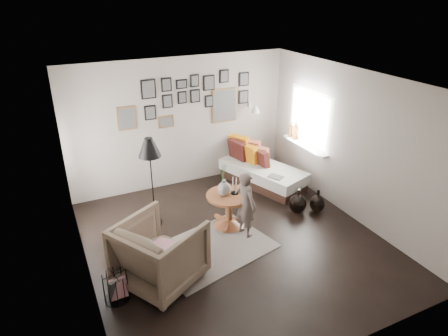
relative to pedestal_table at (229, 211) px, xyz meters
name	(u,v)px	position (x,y,z in m)	size (l,w,h in m)	color
ground	(234,241)	(-0.13, -0.48, -0.28)	(4.80, 4.80, 0.00)	black
wall_back	(181,123)	(-0.13, 1.92, 1.02)	(4.50, 4.50, 0.00)	gray
wall_front	(344,260)	(-0.13, -2.88, 1.02)	(4.50, 4.50, 0.00)	gray
wall_left	(78,201)	(-2.38, -0.48, 1.02)	(4.80, 4.80, 0.00)	gray
wall_right	(352,145)	(2.12, -0.48, 1.02)	(4.80, 4.80, 0.00)	gray
ceiling	(237,82)	(-0.13, -0.48, 2.32)	(4.80, 4.80, 0.00)	white
door_left	(72,180)	(-2.37, 0.72, 0.77)	(0.00, 2.14, 2.14)	white
window_right	(301,141)	(2.04, 0.86, 0.65)	(0.15, 1.32, 1.30)	white
gallery_wall	(194,100)	(0.16, 1.90, 1.47)	(2.74, 0.03, 1.08)	brown
wall_sconce	(255,109)	(1.42, 1.66, 1.19)	(0.18, 0.36, 0.16)	white
rug	(212,249)	(-0.55, -0.50, -0.27)	(1.84, 1.29, 0.01)	beige
pedestal_table	(229,211)	(0.00, 0.00, 0.00)	(0.76, 0.76, 0.60)	brown
vase	(224,186)	(-0.08, 0.02, 0.49)	(0.22, 0.22, 0.55)	black
candles	(235,186)	(0.11, 0.00, 0.46)	(0.13, 0.13, 0.28)	black
daybed	(261,170)	(1.33, 1.19, 0.01)	(1.35, 1.99, 0.90)	black
magazine_on_daybed	(276,177)	(1.28, 0.55, 0.15)	(0.20, 0.28, 0.01)	black
armchair	(160,253)	(-1.48, -0.88, 0.20)	(1.01, 1.04, 0.95)	brown
armchair_cushion	(161,250)	(-1.45, -0.83, 0.20)	(0.43, 0.43, 0.11)	silver
floor_lamp	(149,151)	(-1.13, 0.61, 1.10)	(0.37, 0.37, 1.59)	black
magazine_basket	(116,287)	(-2.13, -0.97, -0.08)	(0.38, 0.38, 0.40)	black
demijohn_large	(298,204)	(1.32, -0.16, -0.09)	(0.32, 0.32, 0.48)	black
demijohn_small	(317,203)	(1.67, -0.28, -0.11)	(0.28, 0.28, 0.44)	black
child	(246,204)	(0.13, -0.36, 0.29)	(0.42, 0.27, 1.14)	brown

